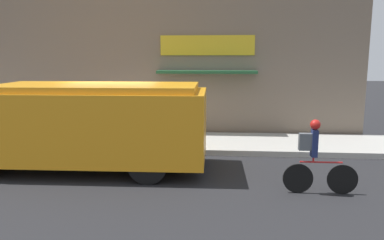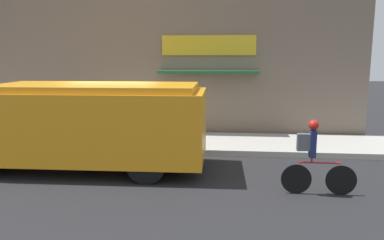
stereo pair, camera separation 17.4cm
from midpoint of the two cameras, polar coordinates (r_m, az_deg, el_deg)
name	(u,v)px [view 2 (the right image)]	position (r m, az deg, el deg)	size (l,w,h in m)	color
ground_plane	(116,154)	(11.52, -11.03, -5.05)	(70.00, 70.00, 0.00)	#232326
sidewalk	(128,141)	(12.73, -9.36, -3.18)	(28.00, 2.64, 0.17)	#ADAAA3
storefront	(138,63)	(13.88, -7.82, 8.56)	(16.32, 0.80, 5.28)	#756656
school_bus	(84,124)	(9.94, -15.67, -0.62)	(6.83, 2.81, 2.20)	orange
cyclist	(314,158)	(8.31, 18.66, -5.50)	(1.57, 0.22, 1.60)	black
trash_bin	(64,123)	(13.93, -18.61, -0.38)	(0.61, 0.61, 0.81)	slate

